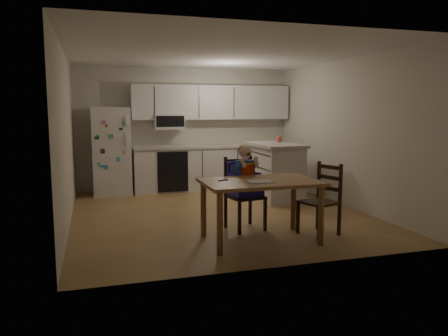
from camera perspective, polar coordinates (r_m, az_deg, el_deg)
room at (r=7.31m, az=-1.78°, el=4.48°), size 4.52×5.01×2.51m
refrigerator at (r=8.77m, az=-14.50°, el=2.14°), size 0.72×0.70×1.70m
kitchen_run at (r=9.16m, az=-1.60°, el=2.78°), size 3.37×0.62×2.15m
kitchen_island at (r=8.18m, az=6.55°, el=-0.36°), size 0.73×1.40×1.03m
red_cup at (r=8.42m, az=7.22°, el=3.74°), size 0.09×0.09×0.11m
dining_table at (r=5.47m, az=4.79°, el=-2.70°), size 1.45×0.93×0.78m
napkin at (r=5.34m, az=4.70°, el=-1.75°), size 0.30×0.26×0.01m
toddler_spoon at (r=5.40m, az=-0.21°, el=-1.60°), size 0.12×0.06×0.02m
chair_booster at (r=6.03m, az=2.56°, el=-1.32°), size 0.52×0.52×1.18m
chair_side at (r=5.97m, az=12.94°, el=-3.33°), size 0.53×0.53×0.95m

